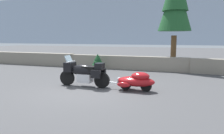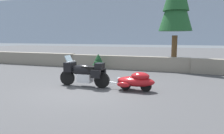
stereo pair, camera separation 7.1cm
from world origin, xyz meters
TOP-DOWN VIEW (x-y plane):
  - ground_plane at (0.00, 0.00)m, footprint 80.00×80.00m
  - stone_guard_wall at (-0.57, 5.99)m, footprint 24.00×0.60m
  - distant_ridgeline at (0.00, 95.99)m, footprint 240.00×80.00m
  - touring_motorcycle at (-0.39, 0.62)m, footprint 2.31×0.76m
  - car_shaped_trailer at (1.89, 0.63)m, footprint 2.20×0.78m
  - pine_sapling_near at (-1.65, 5.12)m, footprint 0.78×0.78m

SIDE VIEW (x-z plane):
  - ground_plane at x=0.00m, z-range 0.00..0.00m
  - car_shaped_trailer at x=1.89m, z-range 0.03..0.79m
  - stone_guard_wall at x=-0.57m, z-range -0.02..0.93m
  - touring_motorcycle at x=-0.39m, z-range -0.04..1.29m
  - pine_sapling_near at x=-1.65m, z-range 0.13..1.19m
  - distant_ridgeline at x=0.00m, z-range 0.00..16.00m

